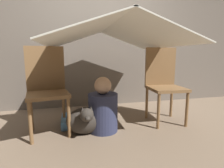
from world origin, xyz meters
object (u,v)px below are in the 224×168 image
object	(u,v)px
chair_left	(47,86)
person_front	(103,109)
dog	(86,120)
chair_right	(164,81)

from	to	relation	value
chair_left	person_front	bearing A→B (deg)	-23.40
dog	chair_right	bearing A→B (deg)	10.08
chair_left	person_front	world-z (taller)	chair_left
person_front	dog	distance (m)	0.23
chair_left	chair_right	bearing A→B (deg)	-9.65
chair_right	dog	size ratio (longest dim) A/B	2.26
chair_left	chair_right	xyz separation A→B (m)	(1.44, 0.00, 0.00)
chair_left	dog	xyz separation A→B (m)	(0.40, -0.18, -0.37)
chair_left	dog	world-z (taller)	chair_left
chair_right	chair_left	bearing A→B (deg)	-176.52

